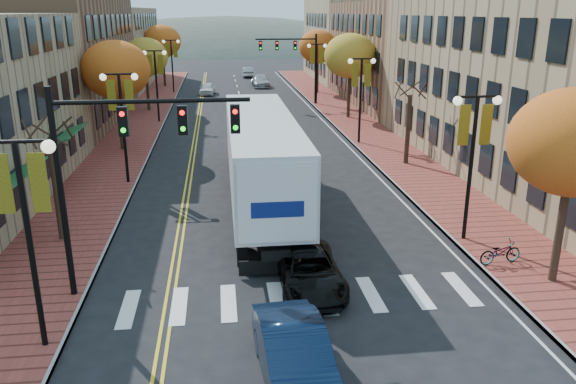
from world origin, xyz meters
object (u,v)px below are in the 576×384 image
object	(u,v)px
bicycle	(500,252)
black_suv	(309,271)
semi_truck	(259,150)
navy_sedan	(295,357)

from	to	relation	value
bicycle	black_suv	bearing A→B (deg)	86.21
semi_truck	bicycle	distance (m)	12.17
semi_truck	bicycle	xyz separation A→B (m)	(8.29, -8.66, -2.05)
navy_sedan	bicycle	xyz separation A→B (m)	(8.50, 5.90, -0.18)
semi_truck	bicycle	world-z (taller)	semi_truck
navy_sedan	black_suv	xyz separation A→B (m)	(1.20, 5.15, -0.14)
semi_truck	black_suv	world-z (taller)	semi_truck
semi_truck	navy_sedan	bearing A→B (deg)	-90.57
black_suv	bicycle	world-z (taller)	black_suv
black_suv	bicycle	size ratio (longest dim) A/B	2.68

